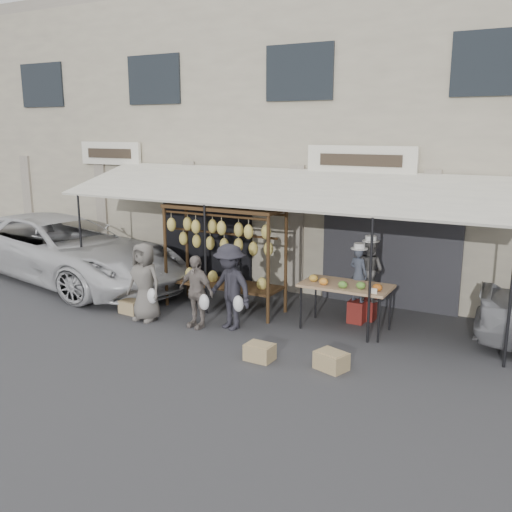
{
  "coord_description": "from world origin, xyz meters",
  "views": [
    {
      "loc": [
        5.4,
        -8.41,
        3.81
      ],
      "look_at": [
        0.05,
        1.4,
        1.3
      ],
      "focal_mm": 40.0,
      "sensor_mm": 36.0,
      "label": 1
    }
  ],
  "objects_px": {
    "customer_mid": "(196,291)",
    "banana_rack": "(223,238)",
    "van": "(59,233)",
    "customer_right": "(230,287)",
    "vendor_left": "(358,274)",
    "vendor_right": "(370,270)",
    "crate_near_a": "(260,352)",
    "crate_far": "(132,307)",
    "produce_table": "(345,287)",
    "crate_near_b": "(331,361)",
    "customer_left": "(145,282)"
  },
  "relations": [
    {
      "from": "customer_mid",
      "to": "banana_rack",
      "type": "bearing_deg",
      "value": 103.48
    },
    {
      "from": "customer_mid",
      "to": "van",
      "type": "relative_size",
      "value": 0.25
    },
    {
      "from": "customer_right",
      "to": "van",
      "type": "relative_size",
      "value": 0.3
    },
    {
      "from": "vendor_left",
      "to": "vendor_right",
      "type": "relative_size",
      "value": 0.89
    },
    {
      "from": "vendor_right",
      "to": "customer_mid",
      "type": "bearing_deg",
      "value": 55.1
    },
    {
      "from": "crate_near_a",
      "to": "crate_far",
      "type": "xyz_separation_m",
      "value": [
        -3.55,
        0.91,
        -0.0
      ]
    },
    {
      "from": "produce_table",
      "to": "crate_near_a",
      "type": "bearing_deg",
      "value": -109.66
    },
    {
      "from": "crate_near_b",
      "to": "crate_far",
      "type": "height_order",
      "value": "crate_near_b"
    },
    {
      "from": "vendor_right",
      "to": "crate_near_b",
      "type": "distance_m",
      "value": 2.81
    },
    {
      "from": "customer_left",
      "to": "vendor_left",
      "type": "bearing_deg",
      "value": 28.94
    },
    {
      "from": "vendor_left",
      "to": "van",
      "type": "height_order",
      "value": "van"
    },
    {
      "from": "banana_rack",
      "to": "customer_right",
      "type": "height_order",
      "value": "banana_rack"
    },
    {
      "from": "banana_rack",
      "to": "crate_far",
      "type": "height_order",
      "value": "banana_rack"
    },
    {
      "from": "vendor_right",
      "to": "van",
      "type": "relative_size",
      "value": 0.22
    },
    {
      "from": "customer_right",
      "to": "crate_far",
      "type": "relative_size",
      "value": 3.68
    },
    {
      "from": "customer_mid",
      "to": "crate_near_a",
      "type": "bearing_deg",
      "value": -16.68
    },
    {
      "from": "produce_table",
      "to": "van",
      "type": "distance_m",
      "value": 7.88
    },
    {
      "from": "vendor_right",
      "to": "customer_left",
      "type": "xyz_separation_m",
      "value": [
        -3.95,
        -2.17,
        -0.25
      ]
    },
    {
      "from": "vendor_left",
      "to": "crate_far",
      "type": "xyz_separation_m",
      "value": [
        -4.36,
        -1.7,
        -0.86
      ]
    },
    {
      "from": "crate_near_b",
      "to": "van",
      "type": "relative_size",
      "value": 0.09
    },
    {
      "from": "vendor_left",
      "to": "customer_mid",
      "type": "relative_size",
      "value": 0.77
    },
    {
      "from": "produce_table",
      "to": "crate_near_a",
      "type": "relative_size",
      "value": 3.68
    },
    {
      "from": "vendor_right",
      "to": "customer_right",
      "type": "xyz_separation_m",
      "value": [
        -2.19,
        -1.78,
        -0.21
      ]
    },
    {
      "from": "crate_far",
      "to": "van",
      "type": "height_order",
      "value": "van"
    },
    {
      "from": "vendor_left",
      "to": "crate_near_a",
      "type": "height_order",
      "value": "vendor_left"
    },
    {
      "from": "produce_table",
      "to": "vendor_left",
      "type": "distance_m",
      "value": 0.55
    },
    {
      "from": "vendor_left",
      "to": "vendor_right",
      "type": "distance_m",
      "value": 0.31
    },
    {
      "from": "banana_rack",
      "to": "crate_near_b",
      "type": "xyz_separation_m",
      "value": [
        3.18,
        -1.84,
        -1.42
      ]
    },
    {
      "from": "customer_left",
      "to": "crate_near_b",
      "type": "xyz_separation_m",
      "value": [
        4.2,
        -0.49,
        -0.65
      ]
    },
    {
      "from": "customer_right",
      "to": "crate_near_b",
      "type": "distance_m",
      "value": 2.68
    },
    {
      "from": "van",
      "to": "crate_near_b",
      "type": "bearing_deg",
      "value": -93.12
    },
    {
      "from": "produce_table",
      "to": "customer_left",
      "type": "relative_size",
      "value": 1.07
    },
    {
      "from": "vendor_right",
      "to": "customer_left",
      "type": "distance_m",
      "value": 4.51
    },
    {
      "from": "vendor_right",
      "to": "crate_near_b",
      "type": "xyz_separation_m",
      "value": [
        0.25,
        -2.66,
        -0.9
      ]
    },
    {
      "from": "banana_rack",
      "to": "crate_near_b",
      "type": "relative_size",
      "value": 5.34
    },
    {
      "from": "crate_far",
      "to": "van",
      "type": "bearing_deg",
      "value": 157.97
    },
    {
      "from": "customer_left",
      "to": "crate_near_b",
      "type": "bearing_deg",
      "value": -4.21
    },
    {
      "from": "vendor_right",
      "to": "customer_right",
      "type": "distance_m",
      "value": 2.83
    },
    {
      "from": "customer_left",
      "to": "crate_near_a",
      "type": "relative_size",
      "value": 3.46
    },
    {
      "from": "banana_rack",
      "to": "customer_right",
      "type": "relative_size",
      "value": 1.55
    },
    {
      "from": "customer_left",
      "to": "crate_far",
      "type": "bearing_deg",
      "value": 162.2
    },
    {
      "from": "customer_mid",
      "to": "van",
      "type": "height_order",
      "value": "van"
    },
    {
      "from": "produce_table",
      "to": "vendor_left",
      "type": "xyz_separation_m",
      "value": [
        0.07,
        0.53,
        0.13
      ]
    },
    {
      "from": "crate_near_b",
      "to": "van",
      "type": "xyz_separation_m",
      "value": [
        -8.33,
        2.14,
        1.03
      ]
    },
    {
      "from": "vendor_left",
      "to": "vendor_right",
      "type": "bearing_deg",
      "value": -99.6
    },
    {
      "from": "vendor_left",
      "to": "customer_left",
      "type": "distance_m",
      "value": 4.26
    },
    {
      "from": "banana_rack",
      "to": "van",
      "type": "relative_size",
      "value": 0.46
    },
    {
      "from": "vendor_left",
      "to": "crate_near_b",
      "type": "height_order",
      "value": "vendor_left"
    },
    {
      "from": "crate_near_a",
      "to": "customer_right",
      "type": "bearing_deg",
      "value": 138.71
    },
    {
      "from": "customer_right",
      "to": "crate_far",
      "type": "height_order",
      "value": "customer_right"
    }
  ]
}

